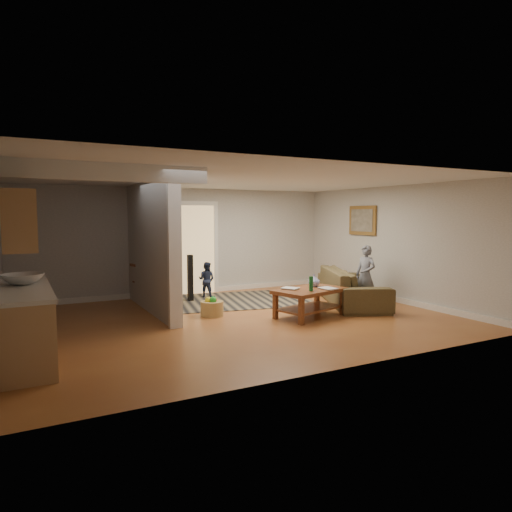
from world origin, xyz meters
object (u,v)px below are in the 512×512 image
at_px(tv_console, 156,269).
at_px(toddler, 207,297).
at_px(coffee_table, 310,295).
at_px(child, 365,304).
at_px(toy_basket, 212,308).
at_px(speaker_right, 190,278).
at_px(sofa, 352,304).
at_px(speaker_left, 175,290).

height_order(tv_console, toddler, tv_console).
xyz_separation_m(tv_console, toddler, (1.26, 0.31, -0.76)).
relative_size(coffee_table, tv_console, 1.06).
distance_m(child, toddler, 3.53).
xyz_separation_m(coffee_table, tv_console, (-2.20, 2.45, 0.35)).
distance_m(coffee_table, toy_basket, 1.83).
bearing_deg(child, coffee_table, -88.53).
distance_m(speaker_right, toy_basket, 1.63).
bearing_deg(speaker_right, child, -35.36).
distance_m(sofa, child, 0.28).
bearing_deg(speaker_left, toddler, 74.96).
height_order(coffee_table, toy_basket, coffee_table).
height_order(coffee_table, tv_console, tv_console).
relative_size(speaker_right, toy_basket, 2.41).
xyz_separation_m(tv_console, toy_basket, (0.62, -1.56, -0.60)).
xyz_separation_m(speaker_right, child, (3.17, -2.00, -0.51)).
bearing_deg(speaker_right, toddler, 27.43).
height_order(toy_basket, toddler, toddler).
distance_m(coffee_table, child, 1.84).
height_order(speaker_right, toddler, speaker_right).
distance_m(coffee_table, tv_console, 3.31).
bearing_deg(speaker_right, tv_console, 178.65).
height_order(speaker_left, speaker_right, speaker_left).
height_order(tv_console, speaker_left, tv_console).
relative_size(sofa, child, 2.02).
bearing_deg(toddler, coffee_table, 153.52).
bearing_deg(sofa, tv_console, 88.31).
relative_size(toy_basket, toddler, 0.52).
distance_m(tv_console, toy_basket, 1.78).
xyz_separation_m(sofa, child, (0.24, -0.15, 0.00)).
bearing_deg(toy_basket, speaker_left, 174.75).
height_order(sofa, tv_console, tv_console).
bearing_deg(child, sofa, -135.24).
bearing_deg(sofa, toddler, 73.32).
distance_m(coffee_table, speaker_left, 2.46).
xyz_separation_m(coffee_table, toy_basket, (-1.58, 0.89, -0.25)).
height_order(sofa, child, child).
height_order(tv_console, speaker_right, tv_console).
relative_size(coffee_table, toy_basket, 3.50).
relative_size(sofa, speaker_right, 2.46).
relative_size(speaker_left, toy_basket, 2.51).
bearing_deg(toddler, tv_console, 58.71).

